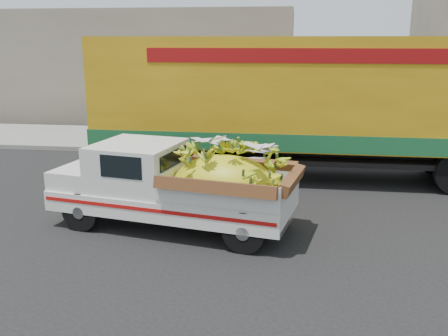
# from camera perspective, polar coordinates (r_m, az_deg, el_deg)

# --- Properties ---
(ground) EXTENTS (100.00, 100.00, 0.00)m
(ground) POSITION_cam_1_polar(r_m,az_deg,el_deg) (10.13, 1.04, -7.10)
(ground) COLOR black
(ground) RESTS_ON ground
(curb) EXTENTS (60.00, 0.25, 0.15)m
(curb) POSITION_cam_1_polar(r_m,az_deg,el_deg) (16.44, 3.82, 1.63)
(curb) COLOR gray
(curb) RESTS_ON ground
(sidewalk) EXTENTS (60.00, 4.00, 0.14)m
(sidewalk) POSITION_cam_1_polar(r_m,az_deg,el_deg) (18.49, 4.30, 3.06)
(sidewalk) COLOR gray
(sidewalk) RESTS_ON ground
(building_left) EXTENTS (18.00, 6.00, 5.00)m
(building_left) POSITION_cam_1_polar(r_m,az_deg,el_deg) (25.69, -13.15, 11.41)
(building_left) COLOR gray
(building_left) RESTS_ON ground
(pickup_truck) EXTENTS (5.09, 2.65, 1.70)m
(pickup_truck) POSITION_cam_1_polar(r_m,az_deg,el_deg) (9.93, -3.99, -2.02)
(pickup_truck) COLOR black
(pickup_truck) RESTS_ON ground
(semi_trailer) EXTENTS (12.00, 2.58, 3.80)m
(semi_trailer) POSITION_cam_1_polar(r_m,az_deg,el_deg) (13.64, 10.42, 7.50)
(semi_trailer) COLOR black
(semi_trailer) RESTS_ON ground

